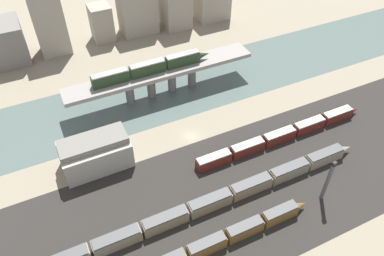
# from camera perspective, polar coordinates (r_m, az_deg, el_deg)

# --- Properties ---
(ground_plane) EXTENTS (400.00, 400.00, 0.00)m
(ground_plane) POSITION_cam_1_polar(r_m,az_deg,el_deg) (111.64, -0.12, -1.21)
(ground_plane) COLOR gray
(railbed_yard) EXTENTS (280.00, 42.00, 0.01)m
(railbed_yard) POSITION_cam_1_polar(r_m,az_deg,el_deg) (97.95, 6.00, -10.14)
(railbed_yard) COLOR #282623
(railbed_yard) RESTS_ON ground
(river_water) EXTENTS (320.00, 29.56, 0.01)m
(river_water) POSITION_cam_1_polar(r_m,az_deg,el_deg) (127.56, -4.55, 5.33)
(river_water) COLOR #4C5B56
(river_water) RESTS_ON ground
(bridge) EXTENTS (63.31, 8.19, 9.30)m
(bridge) POSITION_cam_1_polar(r_m,az_deg,el_deg) (123.14, -4.74, 8.04)
(bridge) COLOR gray
(bridge) RESTS_ON ground
(train_on_bridge) EXTENTS (39.75, 2.61, 3.99)m
(train_on_bridge) POSITION_cam_1_polar(r_m,az_deg,el_deg) (120.12, -6.27, 9.14)
(train_on_bridge) COLOR #23381E
(train_on_bridge) RESTS_ON bridge
(train_yard_near) EXTENTS (41.84, 2.72, 3.61)m
(train_yard_near) POSITION_cam_1_polar(r_m,az_deg,el_deg) (89.41, 5.83, -16.02)
(train_yard_near) COLOR brown
(train_yard_near) RESTS_ON ground
(train_yard_mid) EXTENTS (98.09, 3.03, 3.73)m
(train_yard_mid) POSITION_cam_1_polar(r_m,az_deg,el_deg) (92.69, 0.20, -12.32)
(train_yard_mid) COLOR gray
(train_yard_mid) RESTS_ON ground
(train_yard_far) EXTENTS (56.68, 2.79, 3.48)m
(train_yard_far) POSITION_cam_1_polar(r_m,az_deg,el_deg) (112.60, 13.64, -1.07)
(train_yard_far) COLOR #5B1E19
(train_yard_far) RESTS_ON ground
(warehouse_building) EXTENTS (18.16, 10.49, 9.57)m
(warehouse_building) POSITION_cam_1_polar(r_m,az_deg,el_deg) (104.00, -14.50, -3.66)
(warehouse_building) COLOR #9E998E
(warehouse_building) RESTS_ON ground
(signal_tower) EXTENTS (1.00, 0.98, 13.56)m
(signal_tower) POSITION_cam_1_polar(r_m,az_deg,el_deg) (97.46, 19.95, -7.63)
(signal_tower) COLOR #4C4C51
(signal_tower) RESTS_ON ground
(city_block_left) EXTENTS (14.78, 15.33, 14.84)m
(city_block_left) POSITION_cam_1_polar(r_m,az_deg,el_deg) (155.53, -26.81, 11.50)
(city_block_left) COLOR slate
(city_block_left) RESTS_ON ground
(city_block_center) EXTENTS (10.92, 9.82, 23.74)m
(city_block_center) POSITION_cam_1_polar(r_m,az_deg,el_deg) (152.50, -20.97, 14.72)
(city_block_center) COLOR gray
(city_block_center) RESTS_ON ground
(city_block_right) EXTENTS (8.02, 8.64, 14.25)m
(city_block_right) POSITION_cam_1_polar(r_m,az_deg,el_deg) (157.48, -13.64, 15.30)
(city_block_right) COLOR gray
(city_block_right) RESTS_ON ground
(city_block_far_right) EXTENTS (14.49, 10.16, 18.07)m
(city_block_far_right) POSITION_cam_1_polar(r_m,az_deg,el_deg) (159.70, -8.34, 17.24)
(city_block_far_right) COLOR gray
(city_block_far_right) RESTS_ON ground
(city_block_tall) EXTENTS (10.86, 12.82, 19.42)m
(city_block_tall) POSITION_cam_1_polar(r_m,az_deg,el_deg) (162.84, -2.71, 18.43)
(city_block_tall) COLOR gray
(city_block_tall) RESTS_ON ground
(city_block_low) EXTENTS (13.82, 13.12, 15.32)m
(city_block_low) POSITION_cam_1_polar(r_m,az_deg,el_deg) (170.58, 2.81, 18.88)
(city_block_low) COLOR gray
(city_block_low) RESTS_ON ground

